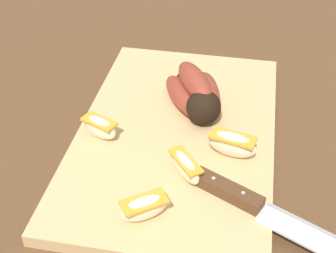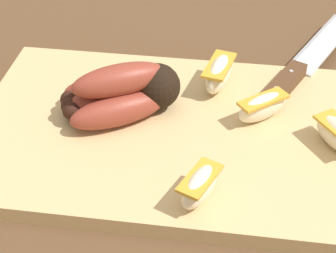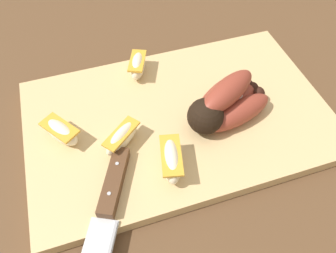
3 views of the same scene
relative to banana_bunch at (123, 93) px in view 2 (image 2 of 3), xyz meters
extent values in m
plane|color=brown|center=(-0.07, 0.00, -0.05)|extent=(6.00, 6.00, 0.00)
cube|color=tan|center=(-0.07, 0.02, -0.04)|extent=(0.48, 0.30, 0.02)
sphere|color=black|center=(-0.04, -0.02, 0.00)|extent=(0.05, 0.05, 0.05)
ellipsoid|color=brown|center=(0.02, -0.02, -0.01)|extent=(0.12, 0.07, 0.04)
sphere|color=black|center=(0.06, 0.01, -0.01)|extent=(0.02, 0.02, 0.02)
ellipsoid|color=brown|center=(0.01, 0.00, -0.01)|extent=(0.12, 0.08, 0.04)
sphere|color=black|center=(0.06, 0.02, -0.01)|extent=(0.02, 0.02, 0.02)
ellipsoid|color=brown|center=(0.00, 0.02, -0.01)|extent=(0.12, 0.10, 0.04)
sphere|color=black|center=(0.05, 0.03, -0.01)|extent=(0.02, 0.02, 0.02)
ellipsoid|color=brown|center=(0.00, 0.00, 0.02)|extent=(0.12, 0.09, 0.04)
cylinder|color=white|center=(0.02, 0.01, 0.01)|extent=(0.02, 0.02, 0.00)
cube|color=silver|center=(-0.25, -0.19, -0.02)|extent=(0.11, 0.18, 0.00)
cube|color=#99999E|center=(-0.24, -0.20, -0.02)|extent=(0.08, 0.16, 0.00)
cube|color=#51331E|center=(-0.19, -0.07, -0.02)|extent=(0.06, 0.10, 0.02)
cylinder|color=#B2B2B7|center=(-0.18, -0.05, -0.01)|extent=(0.01, 0.01, 0.00)
cylinder|color=#B2B2B7|center=(-0.20, -0.09, -0.01)|extent=(0.01, 0.01, 0.00)
ellipsoid|color=#F4E5C1|center=(-0.16, -0.01, -0.01)|extent=(0.07, 0.06, 0.03)
cube|color=gold|center=(-0.16, -0.01, 0.00)|extent=(0.06, 0.06, 0.00)
ellipsoid|color=#F4E5C1|center=(-0.11, -0.07, -0.01)|extent=(0.04, 0.08, 0.04)
cube|color=gold|center=(-0.11, -0.07, 0.01)|extent=(0.04, 0.07, 0.00)
ellipsoid|color=#F4E5C1|center=(-0.10, 0.13, -0.01)|extent=(0.05, 0.06, 0.04)
cube|color=gold|center=(-0.10, 0.13, 0.00)|extent=(0.04, 0.06, 0.00)
camera|label=1|loc=(-0.64, -0.07, 0.44)|focal=51.35mm
camera|label=2|loc=(-0.13, 0.51, 0.37)|focal=58.53mm
camera|label=3|loc=(-0.19, -0.29, 0.38)|focal=35.45mm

